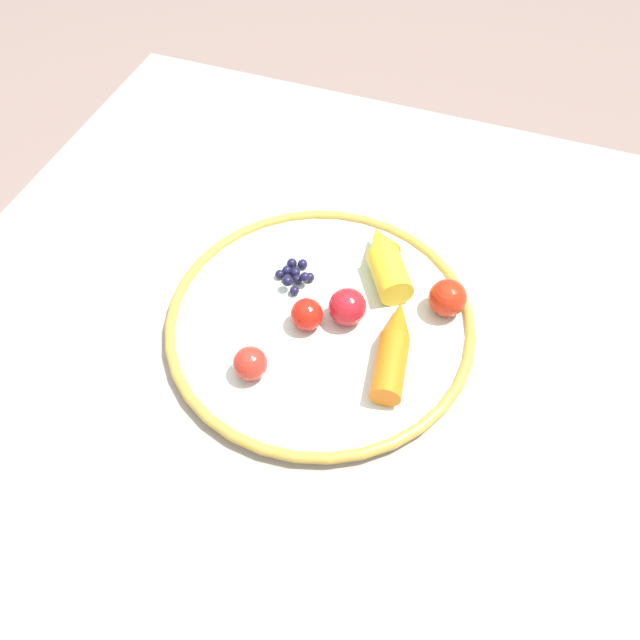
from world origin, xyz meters
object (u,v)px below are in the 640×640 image
(carrot_yellow, at_px, (385,260))
(tomato_near, at_px, (448,298))
(blueberry_pile, at_px, (295,275))
(tomato_extra, at_px, (250,363))
(plate, at_px, (320,322))
(tomato_mid, at_px, (307,314))
(dining_table, at_px, (335,402))
(carrot_orange, at_px, (394,348))
(tomato_far, at_px, (347,307))

(carrot_yellow, distance_m, tomato_near, 0.09)
(blueberry_pile, relative_size, tomato_extra, 1.46)
(tomato_near, xyz_separation_m, tomato_extra, (-0.15, 0.17, -0.00))
(plate, distance_m, tomato_extra, 0.10)
(tomato_near, relative_size, tomato_mid, 1.18)
(dining_table, xyz_separation_m, carrot_yellow, (0.13, -0.01, 0.13))
(carrot_yellow, distance_m, blueberry_pile, 0.11)
(carrot_orange, relative_size, tomato_mid, 3.55)
(carrot_orange, height_order, tomato_mid, tomato_mid)
(tomato_near, relative_size, tomato_extra, 1.17)
(carrot_yellow, height_order, tomato_far, tomato_far)
(tomato_near, bearing_deg, tomato_far, 116.10)
(dining_table, bearing_deg, plate, 42.04)
(blueberry_pile, relative_size, tomato_near, 1.24)
(dining_table, distance_m, plate, 0.11)
(tomato_extra, bearing_deg, tomato_near, -48.68)
(plate, relative_size, carrot_yellow, 3.08)
(tomato_far, bearing_deg, blueberry_pile, 65.37)
(carrot_orange, distance_m, tomato_extra, 0.15)
(tomato_mid, bearing_deg, tomato_near, -62.70)
(plate, distance_m, tomato_near, 0.14)
(plate, relative_size, tomato_far, 8.21)
(plate, xyz_separation_m, blueberry_pile, (0.05, 0.05, 0.01))
(carrot_orange, bearing_deg, plate, 77.64)
(carrot_yellow, height_order, blueberry_pile, carrot_yellow)
(plate, distance_m, carrot_orange, 0.09)
(plate, distance_m, carrot_yellow, 0.11)
(blueberry_pile, distance_m, tomato_near, 0.18)
(tomato_near, distance_m, tomato_far, 0.11)
(carrot_yellow, height_order, tomato_near, tomato_near)
(carrot_orange, xyz_separation_m, tomato_extra, (-0.07, 0.13, 0.00))
(carrot_yellow, bearing_deg, carrot_orange, -159.13)
(tomato_mid, xyz_separation_m, tomato_extra, (-0.08, 0.03, 0.00))
(plate, bearing_deg, tomato_extra, 153.76)
(dining_table, distance_m, carrot_orange, 0.14)
(plate, relative_size, tomato_near, 8.12)
(dining_table, relative_size, carrot_orange, 7.59)
(dining_table, relative_size, tomato_far, 23.15)
(blueberry_pile, relative_size, tomato_far, 1.26)
(carrot_yellow, xyz_separation_m, blueberry_pile, (-0.05, 0.09, -0.01))
(blueberry_pile, height_order, tomato_mid, tomato_mid)
(plate, height_order, blueberry_pile, blueberry_pile)
(blueberry_pile, height_order, tomato_extra, tomato_extra)
(dining_table, relative_size, tomato_near, 22.91)
(plate, xyz_separation_m, carrot_orange, (-0.02, -0.09, 0.02))
(carrot_orange, relative_size, tomato_far, 3.05)
(carrot_yellow, bearing_deg, blueberry_pile, 116.38)
(carrot_orange, height_order, carrot_yellow, carrot_yellow)
(tomato_far, bearing_deg, tomato_near, -63.90)
(plate, xyz_separation_m, tomato_mid, (-0.01, 0.01, 0.02))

